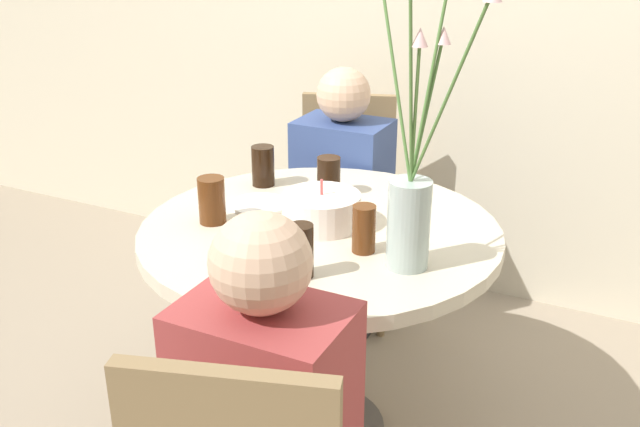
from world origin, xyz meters
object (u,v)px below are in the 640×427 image
Objects in this scene: flower_vase at (412,180)px; drink_glass_1 at (263,166)px; drink_glass_0 at (329,176)px; drink_glass_3 at (212,200)px; drink_glass_2 at (301,251)px; side_plate at (259,204)px; birthday_cake at (322,210)px; drink_glass_4 at (364,229)px; chair_right_flank at (346,195)px; person_guest at (342,211)px.

flower_vase reaches higher than drink_glass_1.
drink_glass_3 is (-0.20, -0.36, 0.01)m from drink_glass_0.
flower_vase is at bearing 38.00° from drink_glass_2.
side_plate is 1.37× the size of drink_glass_1.
flower_vase is at bearing -23.63° from birthday_cake.
birthday_cake is at bearing -11.29° from side_plate.
birthday_cake reaches higher than drink_glass_1.
drink_glass_4 is at bearing -31.33° from birthday_cake.
drink_glass_4 is at bearing 167.79° from flower_vase.
chair_right_flank is 7.28× the size of drink_glass_0.
drink_glass_2 is (0.09, -0.30, 0.02)m from birthday_cake.
side_plate is 0.20m from drink_glass_1.
drink_glass_3 is 0.47m from drink_glass_4.
birthday_cake is 0.39m from flower_vase.
drink_glass_2 is (0.37, -1.10, 0.30)m from chair_right_flank.
drink_glass_1 is at bearing 128.60° from drink_glass_2.
drink_glass_1 is 0.34m from drink_glass_3.
drink_glass_0 is 0.41m from drink_glass_3.
drink_glass_0 is (0.15, 0.19, 0.06)m from side_plate.
chair_right_flank is 0.65m from drink_glass_1.
side_plate is at bearing -63.44° from drink_glass_1.
chair_right_flank is 1.05m from drink_glass_4.
drink_glass_2 is at bearing -25.41° from drink_glass_3.
side_plate is at bearing 161.55° from flower_vase.
drink_glass_4 is at bearing -82.29° from chair_right_flank.
chair_right_flank is at bearing 109.53° from birthday_cake.
birthday_cake is at bearing -89.62° from chair_right_flank.
drink_glass_2 is 1.05m from person_guest.
flower_vase is (0.59, -0.93, 0.46)m from chair_right_flank.
side_plate is (-0.24, 0.05, -0.04)m from birthday_cake.
drink_glass_0 is 0.95× the size of drink_glass_4.
flower_vase reaches higher than person_guest.
drink_glass_3 is at bearing -108.79° from side_plate.
drink_glass_4 is (0.46, -0.90, 0.30)m from chair_right_flank.
chair_right_flank is at bearing 89.05° from drink_glass_3.
drink_glass_0 reaches higher than side_plate.
drink_glass_2 is at bearing -73.23° from birthday_cake.
drink_glass_0 is 0.12× the size of person_guest.
person_guest is (0.07, 0.76, -0.30)m from drink_glass_3.
birthday_cake is 0.39m from drink_glass_1.
birthday_cake reaches higher than drink_glass_2.
drink_glass_1 is (-0.04, -0.58, 0.30)m from chair_right_flank.
side_plate is 0.19m from drink_glass_3.
drink_glass_3 is at bearing -110.10° from chair_right_flank.
drink_glass_2 is at bearing -71.29° from person_guest.
chair_right_flank is 1.20m from drink_glass_2.
drink_glass_0 is at bearing 60.15° from drink_glass_3.
chair_right_flank is at bearing 108.77° from drink_glass_2.
flower_vase is at bearing -1.42° from drink_glass_3.
birthday_cake is at bearing -33.67° from drink_glass_1.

